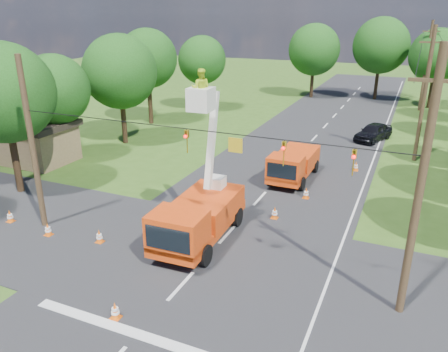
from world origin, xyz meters
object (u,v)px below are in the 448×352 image
at_px(traffic_cone_3, 306,193).
at_px(ground_worker, 184,231).
at_px(traffic_cone_2, 275,213).
at_px(tree_far_b, 381,46).
at_px(bucket_truck, 199,209).
at_px(second_truck, 293,164).
at_px(pole_right_mid, 425,94).
at_px(traffic_cone_6, 10,216).
at_px(tree_left_e, 148,59).
at_px(tree_left_b, 4,93).
at_px(traffic_cone_5, 48,229).
at_px(tree_left_d, 120,72).
at_px(tree_left_c, 54,90).
at_px(shed, 36,141).
at_px(tree_far_c, 437,56).
at_px(pole_left, 32,146).
at_px(traffic_cone_4, 99,236).
at_px(pole_right_near, 420,189).
at_px(traffic_cone_7, 356,166).
at_px(tree_far_a, 314,50).
at_px(tree_left_f, 202,60).
at_px(traffic_cone_0, 115,311).
at_px(distant_car, 373,132).

bearing_deg(traffic_cone_3, ground_worker, -116.93).
height_order(traffic_cone_2, tree_far_b, tree_far_b).
bearing_deg(tree_far_b, bucket_truck, -95.36).
distance_m(second_truck, pole_right_mid, 11.65).
xyz_separation_m(traffic_cone_6, tree_left_e, (-5.30, 22.47, 6.13)).
relative_size(ground_worker, tree_left_b, 0.17).
xyz_separation_m(traffic_cone_5, tree_far_b, (11.43, 45.82, 6.45)).
relative_size(traffic_cone_3, tree_left_b, 0.08).
bearing_deg(second_truck, ground_worker, -102.28).
xyz_separation_m(traffic_cone_5, tree_left_d, (-6.57, 15.82, 5.77)).
xyz_separation_m(traffic_cone_3, tree_left_c, (-19.08, -0.24, 5.08)).
distance_m(shed, tree_left_c, 4.22).
bearing_deg(tree_far_c, pole_left, -114.34).
bearing_deg(traffic_cone_5, traffic_cone_4, 9.28).
distance_m(traffic_cone_4, tree_far_c, 45.30).
xyz_separation_m(traffic_cone_2, pole_right_near, (6.85, -5.77, 4.75)).
relative_size(second_truck, traffic_cone_4, 8.45).
bearing_deg(ground_worker, traffic_cone_7, 54.76).
distance_m(traffic_cone_3, traffic_cone_7, 6.71).
bearing_deg(bucket_truck, traffic_cone_6, -169.80).
relative_size(ground_worker, tree_left_e, 0.17).
bearing_deg(traffic_cone_5, pole_left, 142.51).
bearing_deg(tree_far_a, tree_left_f, -127.01).
bearing_deg(tree_far_a, second_truck, -79.11).
distance_m(traffic_cone_6, tree_far_c, 47.72).
xyz_separation_m(traffic_cone_2, tree_left_f, (-16.45, 24.23, 5.33)).
bearing_deg(pole_left, traffic_cone_2, 27.38).
xyz_separation_m(traffic_cone_0, traffic_cone_5, (-7.18, 3.95, 0.00)).
relative_size(shed, tree_far_a, 0.58).
height_order(traffic_cone_3, shed, shed).
bearing_deg(tree_far_b, traffic_cone_3, -90.67).
xyz_separation_m(distant_car, shed, (-22.92, -16.48, 0.84)).
bearing_deg(distant_car, traffic_cone_5, -97.06).
bearing_deg(traffic_cone_7, tree_left_f, 143.54).
distance_m(tree_left_d, tree_far_b, 34.99).
bearing_deg(traffic_cone_4, pole_right_near, 1.41).
relative_size(distant_car, shed, 0.83).
bearing_deg(traffic_cone_7, tree_left_d, -178.22).
relative_size(traffic_cone_3, tree_far_a, 0.07).
bearing_deg(distant_car, tree_left_f, -174.88).
xyz_separation_m(bucket_truck, shed, (-16.95, 6.20, -0.16)).
bearing_deg(traffic_cone_3, tree_left_c, -179.28).
height_order(second_truck, pole_right_near, pole_right_near).
bearing_deg(tree_left_f, pole_left, -79.98).
relative_size(tree_left_b, tree_far_a, 0.98).
bearing_deg(traffic_cone_4, shed, 146.19).
height_order(bucket_truck, pole_left, pole_left).
relative_size(bucket_truck, traffic_cone_0, 11.94).
bearing_deg(tree_far_a, tree_far_b, 14.04).
xyz_separation_m(ground_worker, traffic_cone_7, (6.21, 14.48, -0.44)).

